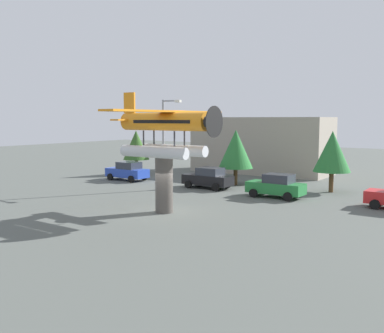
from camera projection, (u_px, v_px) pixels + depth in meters
The scene contains 11 objects.
ground_plane at pixel (164, 212), 27.73m from camera, with size 140.00×140.00×0.00m, color #515651.
display_pedestal at pixel (164, 185), 27.55m from camera, with size 1.10×1.10×3.48m, color #4C4742.
floatplane_monument at pixel (165, 129), 27.11m from camera, with size 6.92×10.40×4.00m.
car_near_blue at pixel (128, 171), 42.09m from camera, with size 4.20×2.02×1.76m.
car_mid_black at pixel (208, 178), 37.20m from camera, with size 4.20×2.02×1.76m.
car_far_green at pixel (276, 186), 32.86m from camera, with size 4.20×2.02×1.76m.
streetlight_primary at pixel (165, 138), 36.02m from camera, with size 1.84×0.28×7.33m.
storefront_building at pixel (260, 145), 47.81m from camera, with size 14.67×5.33×5.96m, color #9E9384.
tree_west at pixel (136, 145), 46.42m from camera, with size 2.72×2.72×4.59m.
tree_east at pixel (236, 149), 38.86m from camera, with size 3.02×3.02×4.86m.
tree_center_back at pixel (332, 152), 35.03m from camera, with size 2.91×2.91×4.86m.
Camera 1 is at (17.14, -21.28, 5.80)m, focal length 41.69 mm.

